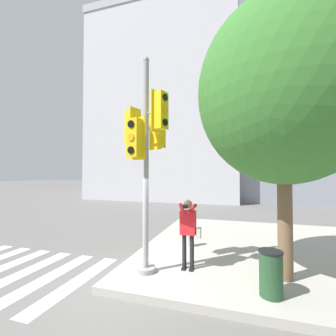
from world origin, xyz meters
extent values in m
plane|color=slate|center=(0.00, 0.00, 0.00)|extent=(160.00, 160.00, 0.00)
cube|color=#ADA89E|center=(3.50, 3.50, 0.09)|extent=(8.00, 8.00, 0.18)
cube|color=silver|center=(-1.20, -0.10, 0.00)|extent=(0.42, 3.07, 0.01)
cube|color=silver|center=(-2.04, -0.10, 0.00)|extent=(0.42, 3.07, 0.01)
cube|color=silver|center=(-2.89, -0.10, 0.00)|extent=(0.42, 3.07, 0.01)
cube|color=silver|center=(-3.73, -0.10, 0.00)|extent=(0.42, 3.07, 0.01)
cylinder|color=#939399|center=(0.33, 0.53, 0.24)|extent=(0.50, 0.50, 0.12)
cylinder|color=#939399|center=(0.33, 0.53, 2.90)|extent=(0.15, 0.15, 5.20)
sphere|color=#939399|center=(0.33, 0.53, 5.54)|extent=(0.17, 0.17, 0.17)
cylinder|color=#939399|center=(0.41, 0.73, 3.77)|extent=(0.16, 0.29, 0.05)
cube|color=yellow|center=(0.51, 0.98, 3.77)|extent=(0.37, 0.34, 0.90)
cube|color=yellow|center=(0.46, 0.85, 3.77)|extent=(0.40, 0.18, 1.02)
cylinder|color=black|center=(0.56, 1.10, 4.07)|extent=(0.17, 0.09, 0.17)
cylinder|color=orange|center=(0.56, 1.10, 3.77)|extent=(0.17, 0.09, 0.17)
cylinder|color=black|center=(0.56, 1.10, 3.47)|extent=(0.17, 0.09, 0.17)
cylinder|color=#939399|center=(0.28, 0.31, 3.46)|extent=(0.10, 0.30, 0.05)
cube|color=yellow|center=(0.23, 0.05, 3.46)|extent=(0.34, 0.29, 0.90)
cube|color=yellow|center=(0.26, 0.18, 3.46)|extent=(0.42, 0.10, 1.02)
cylinder|color=black|center=(0.21, -0.08, 3.76)|extent=(0.17, 0.06, 0.17)
cylinder|color=orange|center=(0.21, -0.08, 3.46)|extent=(0.17, 0.06, 0.17)
cylinder|color=black|center=(0.21, -0.08, 3.16)|extent=(0.17, 0.06, 0.17)
cylinder|color=#939399|center=(0.11, 0.59, 3.85)|extent=(0.29, 0.13, 0.05)
cube|color=yellow|center=(-0.14, 0.67, 3.85)|extent=(0.32, 0.36, 0.90)
cube|color=yellow|center=(-0.01, 0.63, 3.85)|extent=(0.14, 0.41, 1.02)
cylinder|color=black|center=(-0.27, 0.71, 4.15)|extent=(0.08, 0.17, 0.17)
cylinder|color=orange|center=(-0.27, 0.71, 3.85)|extent=(0.08, 0.17, 0.17)
cylinder|color=black|center=(-0.27, 0.71, 3.55)|extent=(0.08, 0.17, 0.17)
cylinder|color=#939399|center=(0.53, 0.45, 4.14)|extent=(0.29, 0.15, 0.05)
cube|color=yellow|center=(0.78, 0.36, 4.14)|extent=(0.33, 0.36, 0.90)
cube|color=yellow|center=(0.66, 0.41, 4.14)|extent=(0.16, 0.40, 1.02)
cylinder|color=black|center=(0.91, 0.32, 4.44)|extent=(0.09, 0.17, 0.17)
cylinder|color=orange|center=(0.91, 0.32, 4.14)|extent=(0.09, 0.17, 0.17)
cylinder|color=black|center=(0.91, 0.32, 3.84)|extent=(0.09, 0.17, 0.17)
cube|color=black|center=(1.21, 0.97, 0.20)|extent=(0.09, 0.24, 0.05)
cube|color=black|center=(1.41, 0.97, 0.20)|extent=(0.09, 0.24, 0.05)
cylinder|color=black|center=(1.21, 1.03, 0.61)|extent=(0.11, 0.11, 0.87)
cylinder|color=black|center=(1.41, 1.03, 0.61)|extent=(0.11, 0.11, 0.87)
cube|color=red|center=(1.31, 1.03, 1.36)|extent=(0.40, 0.22, 0.62)
sphere|color=tan|center=(1.31, 1.03, 1.84)|extent=(0.22, 0.22, 0.22)
cube|color=black|center=(1.31, 0.72, 1.82)|extent=(0.12, 0.10, 0.09)
cylinder|color=black|center=(1.31, 0.65, 1.82)|extent=(0.06, 0.08, 0.06)
cylinder|color=red|center=(1.17, 0.89, 1.74)|extent=(0.23, 0.35, 0.23)
cylinder|color=red|center=(1.44, 0.89, 1.74)|extent=(0.23, 0.35, 0.23)
cube|color=#B7B2A8|center=(1.59, 1.05, 1.10)|extent=(0.10, 0.20, 0.26)
cylinder|color=brown|center=(3.59, 1.09, 1.67)|extent=(0.32, 0.32, 2.99)
ellipsoid|color=#38752D|center=(3.59, 1.09, 4.57)|extent=(4.00, 4.00, 4.40)
cylinder|color=#99999E|center=(1.00, 2.81, 0.47)|extent=(0.21, 0.21, 0.59)
sphere|color=#99999E|center=(1.00, 2.81, 0.83)|extent=(0.19, 0.19, 0.19)
cylinder|color=#99999E|center=(1.00, 2.67, 0.54)|extent=(0.09, 0.06, 0.09)
cylinder|color=#234728|center=(3.16, 0.21, 0.61)|extent=(0.44, 0.44, 0.86)
cylinder|color=black|center=(3.16, 0.21, 1.06)|extent=(0.47, 0.47, 0.04)
cube|color=#BCBCC1|center=(-5.00, 21.53, 9.83)|extent=(15.54, 13.27, 19.66)
cube|color=#A3A3A8|center=(-5.00, 21.53, 20.06)|extent=(15.74, 13.47, 0.80)
cube|color=gray|center=(7.08, 22.58, 6.47)|extent=(15.99, 12.33, 12.95)
cube|color=slate|center=(7.08, 22.58, 13.35)|extent=(16.19, 12.53, 0.80)
camera|label=1|loc=(2.52, -4.73, 2.61)|focal=24.00mm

